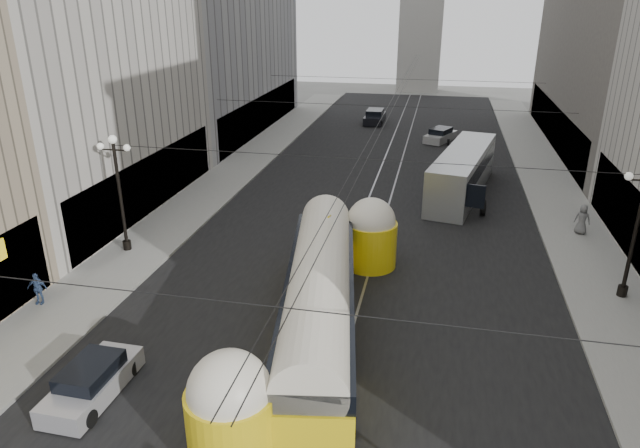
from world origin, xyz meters
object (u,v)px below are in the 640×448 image
at_px(pedestrian_sidewalk_right, 582,219).
at_px(pedestrian_sidewalk_left, 37,288).
at_px(sedan_silver, 92,381).
at_px(city_bus, 463,170).
at_px(streetcar, 320,297).

xyz_separation_m(pedestrian_sidewalk_right, pedestrian_sidewalk_left, (-25.68, -13.82, -0.13)).
relative_size(sedan_silver, pedestrian_sidewalk_left, 2.76).
distance_m(city_bus, pedestrian_sidewalk_right, 9.29).
relative_size(pedestrian_sidewalk_right, pedestrian_sidewalk_left, 1.17).
bearing_deg(city_bus, pedestrian_sidewalk_left, -133.19).
bearing_deg(city_bus, pedestrian_sidewalk_right, -43.48).
bearing_deg(sedan_silver, city_bus, 62.76).
height_order(streetcar, sedan_silver, streetcar).
relative_size(city_bus, pedestrian_sidewalk_left, 8.43).
bearing_deg(streetcar, city_bus, 73.18).
bearing_deg(sedan_silver, pedestrian_sidewalk_left, 139.18).
relative_size(sedan_silver, pedestrian_sidewalk_right, 2.35).
height_order(streetcar, pedestrian_sidewalk_right, streetcar).
xyz_separation_m(streetcar, pedestrian_sidewalk_right, (12.75, 13.57, -0.79)).
relative_size(streetcar, sedan_silver, 4.05).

